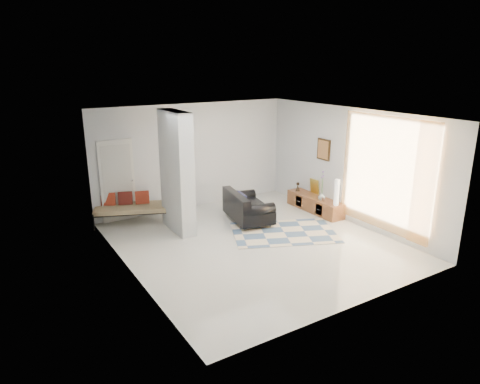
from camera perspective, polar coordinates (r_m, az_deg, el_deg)
floor at (r=9.50m, az=1.98°, el=-6.74°), size 6.00×6.00×0.00m
ceiling at (r=8.77m, az=2.16°, el=10.27°), size 6.00×6.00×0.00m
wall_back at (r=11.58m, az=-6.22°, el=4.78°), size 6.00×0.00×6.00m
wall_front at (r=6.87m, az=16.11°, el=-4.33°), size 6.00×0.00×6.00m
wall_left at (r=7.91m, az=-14.76°, el=-1.42°), size 0.00×6.00×6.00m
wall_right at (r=10.76m, az=14.37°, el=3.43°), size 0.00×6.00×6.00m
partition_column at (r=9.89m, az=-8.44°, el=2.61°), size 0.35×1.20×2.80m
hallway_door at (r=10.92m, az=-16.04°, el=1.42°), size 0.85×0.06×2.04m
curtain at (r=9.95m, az=18.78°, el=2.27°), size 0.00×2.55×2.55m
wall_art at (r=11.32m, az=11.10°, el=5.58°), size 0.04×0.45×0.55m
media_console at (r=11.55m, az=9.95°, el=-1.55°), size 0.45×1.82×0.80m
loveseat at (r=10.59m, az=0.82°, el=-2.11°), size 1.09×1.58×0.76m
daybed at (r=10.84m, az=-14.36°, el=-1.90°), size 1.91×1.35×0.77m
area_rug at (r=10.08m, az=5.89°, el=-5.37°), size 2.80×2.40×0.01m
cylinder_lamp at (r=10.84m, az=12.77°, el=-0.05°), size 0.12×0.12×0.66m
bronze_figurine at (r=11.92m, az=7.71°, el=0.71°), size 0.14×0.14×0.24m
vase at (r=11.23m, az=10.83°, el=-0.60°), size 0.18×0.18×0.19m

